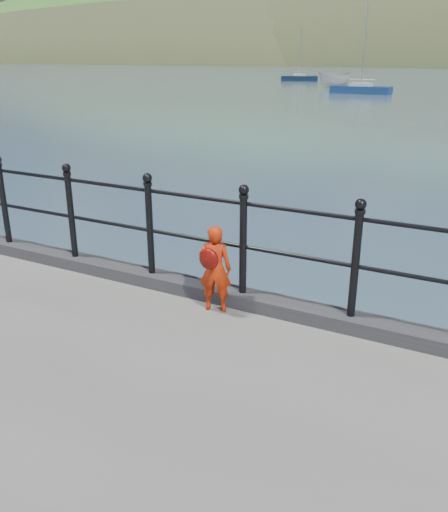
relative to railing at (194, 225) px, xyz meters
The scene contains 7 objects.
ground 1.83m from the railing, 90.00° to the left, with size 600.00×600.00×0.00m, color #2D4251.
kerb 0.75m from the railing, 140.53° to the right, with size 60.00×0.30×0.15m, color #28282B.
railing is the anchor object (origin of this frame).
child 0.58m from the railing, 33.08° to the right, with size 0.40×0.34×0.95m.
launch_white 58.75m from the railing, 105.65° to the left, with size 1.76×4.68×1.81m, color beige.
sailboat_port 50.27m from the railing, 102.50° to the left, with size 5.71×2.01×8.24m.
sailboat_left 74.78m from the railing, 109.63° to the left, with size 5.26×3.01×7.30m.
Camera 1 is at (2.96, -5.01, 3.59)m, focal length 38.00 mm.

